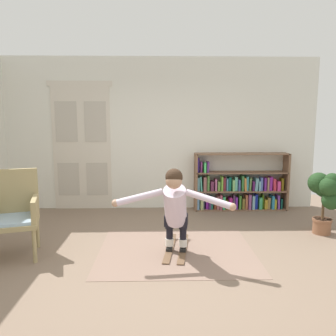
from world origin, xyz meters
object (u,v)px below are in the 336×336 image
skis_pair (176,249)px  person_skier (175,205)px  wicker_chair (13,211)px  potted_plant (325,193)px  bookshelf (238,188)px

skis_pair → person_skier: 0.70m
wicker_chair → skis_pair: size_ratio=1.19×
wicker_chair → person_skier: (2.07, -0.12, 0.10)m
skis_pair → potted_plant: bearing=15.0°
bookshelf → wicker_chair: size_ratio=1.62×
wicker_chair → person_skier: person_skier is taller
person_skier → wicker_chair: bearing=176.7°
skis_pair → person_skier: person_skier is taller
bookshelf → wicker_chair: (-3.39, -2.08, 0.16)m
potted_plant → skis_pair: size_ratio=1.03×
potted_plant → person_skier: bearing=-160.5°
person_skier → potted_plant: bearing=19.5°
bookshelf → skis_pair: 2.41m
wicker_chair → potted_plant: 4.44m
wicker_chair → potted_plant: (4.39, 0.70, 0.05)m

